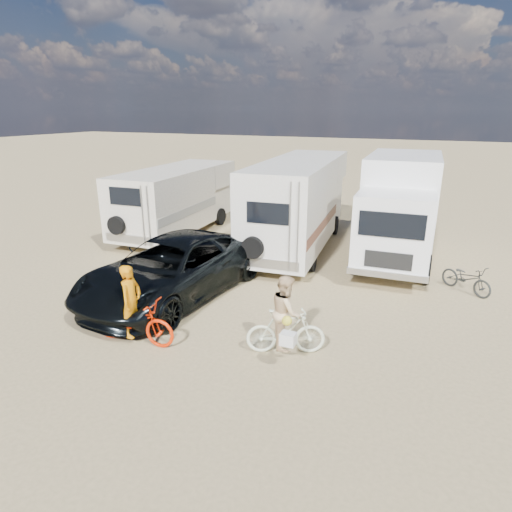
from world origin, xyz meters
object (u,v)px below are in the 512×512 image
at_px(dark_suv, 172,268).
at_px(rv_main, 299,205).
at_px(cooler, 219,259).
at_px(box_truck, 399,210).
at_px(bike_man, 133,321).
at_px(bike_parked, 466,278).
at_px(crate, 262,263).
at_px(rider_woman, 286,319).
at_px(rv_left, 176,202).
at_px(bike_woman, 286,331).
at_px(rider_man, 132,309).

bearing_deg(dark_suv, rv_main, 78.69).
height_order(rv_main, cooler, rv_main).
relative_size(box_truck, bike_man, 3.16).
bearing_deg(rv_main, bike_parked, -24.97).
bearing_deg(dark_suv, bike_parked, 31.39).
bearing_deg(bike_parked, rv_main, 106.35).
height_order(cooler, crate, cooler).
xyz_separation_m(rv_main, bike_parked, (5.62, -1.99, -1.19)).
height_order(rider_woman, bike_parked, rider_woman).
bearing_deg(rv_left, crate, -29.95).
relative_size(dark_suv, bike_woman, 3.51).
distance_m(rv_left, rider_woman, 10.06).
distance_m(rider_woman, bike_parked, 6.16).
xyz_separation_m(rv_main, rv_left, (-5.12, -0.17, -0.27)).
bearing_deg(cooler, bike_man, -62.51).
height_order(box_truck, bike_man, box_truck).
relative_size(rv_left, bike_man, 3.26).
relative_size(bike_woman, rider_man, 1.02).
xyz_separation_m(bike_man, rider_man, (-0.00, 0.00, 0.29)).
xyz_separation_m(rv_left, dark_suv, (3.47, -5.42, -0.51)).
xyz_separation_m(rv_main, box_truck, (3.43, 0.03, 0.12)).
distance_m(bike_man, cooler, 5.22).
height_order(bike_man, cooler, bike_man).
height_order(rv_main, crate, rv_main).
distance_m(bike_man, rider_woman, 3.31).
distance_m(rv_left, bike_parked, 10.93).
distance_m(bike_woman, cooler, 5.74).
bearing_deg(rv_left, bike_man, -65.72).
height_order(bike_man, bike_parked, bike_man).
height_order(rider_man, bike_parked, rider_man).
bearing_deg(cooler, bike_woman, -27.84).
xyz_separation_m(bike_man, rider_woman, (3.16, 0.94, 0.26)).
xyz_separation_m(rv_left, bike_man, (4.12, -7.85, -0.80)).
height_order(bike_man, rider_man, rider_man).
bearing_deg(box_truck, dark_suv, -135.37).
xyz_separation_m(rv_left, rider_man, (4.12, -7.85, -0.51)).
xyz_separation_m(bike_woman, rider_man, (-3.16, -0.94, 0.31)).
bearing_deg(bike_man, rider_woman, -79.21).
distance_m(rider_man, crate, 5.53).
bearing_deg(bike_woman, rider_man, 83.33).
distance_m(rv_main, bike_woman, 7.49).
bearing_deg(dark_suv, rider_man, -70.08).
relative_size(rv_main, box_truck, 1.22).
height_order(rv_left, box_truck, box_truck).
xyz_separation_m(cooler, crate, (1.40, 0.29, -0.02)).
height_order(bike_parked, cooler, bike_parked).
height_order(rider_man, rider_woman, rider_man).
relative_size(rv_left, dark_suv, 1.10).
relative_size(bike_woman, cooler, 3.25).
bearing_deg(rv_main, bike_man, -102.54).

